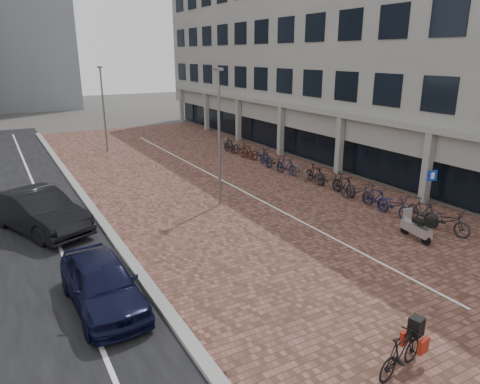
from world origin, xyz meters
name	(u,v)px	position (x,y,z in m)	size (l,w,h in m)	color
ground	(335,283)	(0.00, 0.00, 0.00)	(140.00, 140.00, 0.00)	#474442
plaza_brick	(219,181)	(2.00, 12.00, 0.01)	(14.50, 42.00, 0.04)	brown
curb	(86,200)	(-5.10, 12.00, 0.07)	(0.35, 42.00, 0.14)	gray
lane_line	(43,207)	(-7.00, 12.00, 0.02)	(0.12, 44.00, 0.00)	white
parking_line	(222,180)	(2.20, 12.00, 0.04)	(0.10, 30.00, 0.00)	white
office_building	(334,28)	(12.97, 16.00, 8.44)	(8.40, 40.00, 15.00)	gray
car_navy	(102,283)	(-6.50, 2.11, 0.72)	(1.71, 4.25, 1.45)	black
car_dark	(38,211)	(-7.41, 8.96, 0.83)	(1.76, 5.05, 1.66)	black
hero_bike	(401,352)	(-1.45, -3.78, 0.51)	(1.68, 0.76, 1.14)	black
shoes	(222,380)	(-5.00, -2.15, 0.04)	(0.33, 0.28, 0.08)	black
scooter_front	(417,226)	(4.85, 1.11, 0.55)	(0.50, 1.59, 1.09)	#B1B0B6
parking_sign	(430,188)	(7.00, 2.35, 1.42)	(0.44, 0.16, 2.16)	slate
lamp_near	(219,140)	(0.24, 8.33, 3.05)	(0.12, 0.12, 6.11)	gray
lamp_far	(104,111)	(-1.55, 22.68, 2.93)	(0.12, 0.12, 5.87)	slate
bike_row	(301,170)	(6.23, 10.20, 0.52)	(1.27, 20.43, 1.05)	black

